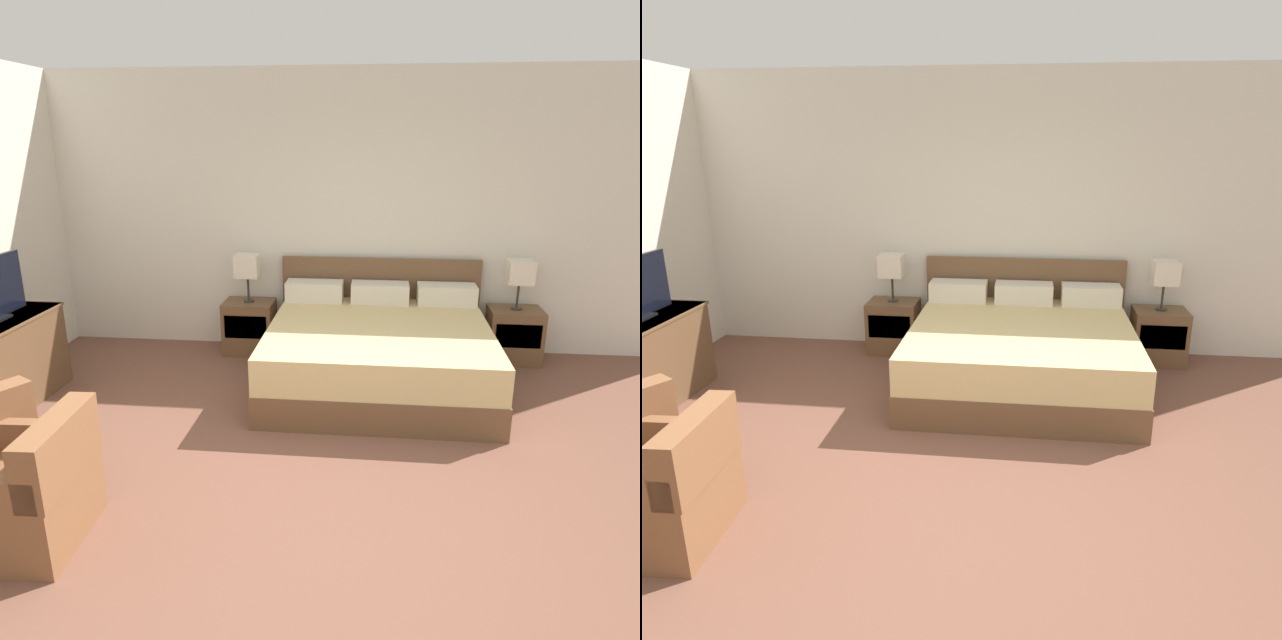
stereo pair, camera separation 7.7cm
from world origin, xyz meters
TOP-DOWN VIEW (x-y plane):
  - ground_plane at (0.00, 0.00)m, footprint 9.65×9.65m
  - wall_back at (0.00, 3.25)m, footprint 7.31×0.06m
  - bed at (0.41, 2.24)m, footprint 2.07×1.97m
  - nightstand_left at (-0.97, 2.95)m, footprint 0.52×0.40m
  - nightstand_right at (1.78, 2.95)m, footprint 0.52×0.40m
  - table_lamp_left at (-0.97, 2.96)m, footprint 0.24×0.24m
  - table_lamp_right at (1.78, 2.96)m, footprint 0.24×0.24m
  - dresser at (-2.76, 1.50)m, footprint 0.55×1.09m
  - armchair_companion at (-1.54, -0.16)m, footprint 0.72×0.71m

SIDE VIEW (x-z plane):
  - ground_plane at x=0.00m, z-range 0.00..0.00m
  - nightstand_left at x=-0.97m, z-range 0.00..0.55m
  - nightstand_right at x=1.78m, z-range 0.00..0.55m
  - armchair_companion at x=-1.54m, z-range -0.10..0.66m
  - bed at x=0.41m, z-range -0.19..0.82m
  - dresser at x=-2.76m, z-range 0.01..0.77m
  - table_lamp_left at x=-0.97m, z-range 0.68..1.18m
  - table_lamp_right at x=1.78m, z-range 0.68..1.18m
  - wall_back at x=0.00m, z-range 0.00..2.87m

